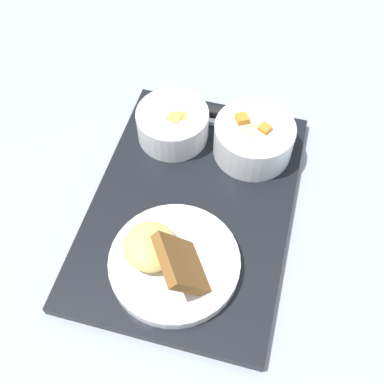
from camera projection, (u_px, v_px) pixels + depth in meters
The scene contains 7 objects.
ground_plane at pixel (192, 209), 0.77m from camera, with size 4.00×4.00×0.00m, color #99A3AD.
serving_tray at pixel (192, 206), 0.76m from camera, with size 0.48×0.37×0.02m.
bowl_salad at pixel (254, 138), 0.79m from camera, with size 0.13×0.13×0.07m.
bowl_soup at pixel (173, 123), 0.81m from camera, with size 0.12×0.12×0.06m.
plate_main at pixel (170, 259), 0.68m from camera, with size 0.19×0.19×0.08m.
knife at pixel (223, 114), 0.85m from camera, with size 0.04×0.17×0.02m.
spoon at pixel (240, 128), 0.84m from camera, with size 0.04×0.14×0.01m.
Camera 1 is at (0.41, 0.04, 0.65)m, focal length 45.00 mm.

